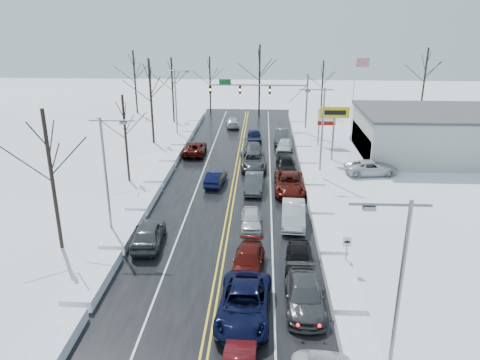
# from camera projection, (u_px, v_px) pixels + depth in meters

# --- Properties ---
(ground) EXTENTS (160.00, 160.00, 0.00)m
(ground) POSITION_uv_depth(u_px,v_px,m) (229.00, 216.00, 38.44)
(ground) COLOR white
(ground) RESTS_ON ground
(road_surface) EXTENTS (14.00, 84.00, 0.01)m
(road_surface) POSITION_uv_depth(u_px,v_px,m) (230.00, 206.00, 40.32)
(road_surface) COLOR black
(road_surface) RESTS_ON ground
(snow_bank_left) EXTENTS (1.86, 72.00, 0.72)m
(snow_bank_left) POSITION_uv_depth(u_px,v_px,m) (143.00, 205.00, 40.68)
(snow_bank_left) COLOR white
(snow_bank_left) RESTS_ON ground
(snow_bank_right) EXTENTS (1.86, 72.00, 0.72)m
(snow_bank_right) POSITION_uv_depth(u_px,v_px,m) (319.00, 208.00, 39.96)
(snow_bank_right) COLOR white
(snow_bank_right) RESTS_ON ground
(traffic_signal_mast) EXTENTS (13.28, 0.39, 8.00)m
(traffic_signal_mast) POSITION_uv_depth(u_px,v_px,m) (269.00, 93.00, 62.67)
(traffic_signal_mast) COLOR slate
(traffic_signal_mast) RESTS_ON ground
(tires_plus_sign) EXTENTS (3.20, 0.34, 6.00)m
(tires_plus_sign) POSITION_uv_depth(u_px,v_px,m) (334.00, 116.00, 51.25)
(tires_plus_sign) COLOR slate
(tires_plus_sign) RESTS_ON ground
(used_vehicles_sign) EXTENTS (2.20, 0.22, 4.65)m
(used_vehicles_sign) POSITION_uv_depth(u_px,v_px,m) (327.00, 119.00, 57.45)
(used_vehicles_sign) COLOR slate
(used_vehicles_sign) RESTS_ON ground
(speed_limit_sign) EXTENTS (0.55, 0.09, 2.35)m
(speed_limit_sign) POSITION_uv_depth(u_px,v_px,m) (347.00, 247.00, 29.99)
(speed_limit_sign) COLOR slate
(speed_limit_sign) RESTS_ON ground
(flagpole) EXTENTS (1.87, 1.20, 10.00)m
(flagpole) POSITION_uv_depth(u_px,v_px,m) (355.00, 88.00, 63.85)
(flagpole) COLOR silver
(flagpole) RESTS_ON ground
(dealership_building) EXTENTS (20.40, 12.40, 5.30)m
(dealership_building) POSITION_uv_depth(u_px,v_px,m) (450.00, 134.00, 53.29)
(dealership_building) COLOR #A8A8A3
(dealership_building) RESTS_ON ground
(streetlight_se) EXTENTS (3.20, 0.25, 9.00)m
(streetlight_se) POSITION_uv_depth(u_px,v_px,m) (396.00, 283.00, 19.34)
(streetlight_se) COLOR slate
(streetlight_se) RESTS_ON ground
(streetlight_ne) EXTENTS (3.20, 0.25, 9.00)m
(streetlight_ne) POSITION_uv_depth(u_px,v_px,m) (320.00, 126.00, 45.62)
(streetlight_ne) COLOR slate
(streetlight_ne) RESTS_ON ground
(streetlight_sw) EXTENTS (3.20, 0.25, 9.00)m
(streetlight_sw) POSITION_uv_depth(u_px,v_px,m) (108.00, 169.00, 33.27)
(streetlight_sw) COLOR slate
(streetlight_sw) RESTS_ON ground
(streetlight_nw) EXTENTS (3.20, 0.25, 9.00)m
(streetlight_nw) POSITION_uv_depth(u_px,v_px,m) (177.00, 99.00, 59.54)
(streetlight_nw) COLOR slate
(streetlight_nw) RESTS_ON ground
(tree_left_b) EXTENTS (4.00, 4.00, 10.00)m
(tree_left_b) POSITION_uv_depth(u_px,v_px,m) (48.00, 153.00, 30.97)
(tree_left_b) COLOR #2D231C
(tree_left_b) RESTS_ON ground
(tree_left_c) EXTENTS (3.40, 3.40, 8.50)m
(tree_left_c) POSITION_uv_depth(u_px,v_px,m) (124.00, 122.00, 44.42)
(tree_left_c) COLOR #2D231C
(tree_left_c) RESTS_ON ground
(tree_left_d) EXTENTS (4.20, 4.20, 10.50)m
(tree_left_d) POSITION_uv_depth(u_px,v_px,m) (150.00, 85.00, 57.11)
(tree_left_d) COLOR #2D231C
(tree_left_d) RESTS_ON ground
(tree_left_e) EXTENTS (3.80, 3.80, 9.50)m
(tree_left_e) POSITION_uv_depth(u_px,v_px,m) (172.00, 77.00, 68.59)
(tree_left_e) COLOR #2D231C
(tree_left_e) RESTS_ON ground
(tree_far_a) EXTENTS (4.00, 4.00, 10.00)m
(tree_far_a) POSITION_uv_depth(u_px,v_px,m) (134.00, 70.00, 74.44)
(tree_far_a) COLOR #2D231C
(tree_far_a) RESTS_ON ground
(tree_far_b) EXTENTS (3.60, 3.60, 9.00)m
(tree_far_b) POSITION_uv_depth(u_px,v_px,m) (210.00, 74.00, 75.05)
(tree_far_b) COLOR #2D231C
(tree_far_b) RESTS_ON ground
(tree_far_c) EXTENTS (4.40, 4.40, 11.00)m
(tree_far_c) POSITION_uv_depth(u_px,v_px,m) (260.00, 67.00, 72.32)
(tree_far_c) COLOR #2D231C
(tree_far_c) RESTS_ON ground
(tree_far_d) EXTENTS (3.40, 3.40, 8.50)m
(tree_far_d) POSITION_uv_depth(u_px,v_px,m) (323.00, 77.00, 73.85)
(tree_far_d) COLOR #2D231C
(tree_far_d) RESTS_ON ground
(tree_far_e) EXTENTS (4.20, 4.20, 10.50)m
(tree_far_e) POSITION_uv_depth(u_px,v_px,m) (426.00, 68.00, 73.08)
(tree_far_e) COLOR #2D231C
(tree_far_e) RESTS_ON ground
(queued_car_2) EXTENTS (3.09, 6.25, 1.71)m
(queued_car_2) POSITION_uv_depth(u_px,v_px,m) (244.00, 317.00, 25.78)
(queued_car_2) COLOR black
(queued_car_2) RESTS_ON ground
(queued_car_3) EXTENTS (2.34, 4.91, 1.38)m
(queued_car_3) POSITION_uv_depth(u_px,v_px,m) (248.00, 270.00, 30.40)
(queued_car_3) COLOR #490D09
(queued_car_3) RESTS_ON ground
(queued_car_4) EXTENTS (1.72, 3.95, 1.33)m
(queued_car_4) POSITION_uv_depth(u_px,v_px,m) (251.00, 227.00, 36.49)
(queued_car_4) COLOR silver
(queued_car_4) RESTS_ON ground
(queued_car_5) EXTENTS (1.77, 4.81, 1.57)m
(queued_car_5) POSITION_uv_depth(u_px,v_px,m) (254.00, 190.00, 43.84)
(queued_car_5) COLOR #3B3E40
(queued_car_5) RESTS_ON ground
(queued_car_6) EXTENTS (3.01, 5.93, 1.60)m
(queued_car_6) POSITION_uv_depth(u_px,v_px,m) (253.00, 168.00, 50.15)
(queued_car_6) COLOR #3B3D3F
(queued_car_6) RESTS_ON ground
(queued_car_7) EXTENTS (2.55, 5.39, 1.52)m
(queued_car_7) POSITION_uv_depth(u_px,v_px,m) (254.00, 157.00, 53.85)
(queued_car_7) COLOR #444749
(queued_car_7) RESTS_ON ground
(queued_car_8) EXTENTS (1.97, 4.44, 1.49)m
(queued_car_8) POSITION_uv_depth(u_px,v_px,m) (254.00, 142.00, 60.05)
(queued_car_8) COLOR black
(queued_car_8) RESTS_ON ground
(queued_car_11) EXTENTS (2.14, 5.25, 1.52)m
(queued_car_11) POSITION_uv_depth(u_px,v_px,m) (304.00, 307.00, 26.63)
(queued_car_11) COLOR #3D4042
(queued_car_11) RESTS_ON ground
(queued_car_12) EXTENTS (2.06, 4.48, 1.49)m
(queued_car_12) POSITION_uv_depth(u_px,v_px,m) (298.00, 269.00, 30.56)
(queued_car_12) COLOR black
(queued_car_12) RESTS_ON ground
(queued_car_13) EXTENTS (2.03, 5.20, 1.69)m
(queued_car_13) POSITION_uv_depth(u_px,v_px,m) (293.00, 224.00, 37.01)
(queued_car_13) COLOR silver
(queued_car_13) RESTS_ON ground
(queued_car_14) EXTENTS (2.76, 5.97, 1.66)m
(queued_car_14) POSITION_uv_depth(u_px,v_px,m) (289.00, 191.00, 43.62)
(queued_car_14) COLOR #460F09
(queued_car_14) RESTS_ON ground
(queued_car_15) EXTENTS (2.06, 5.00, 1.45)m
(queued_car_15) POSITION_uv_depth(u_px,v_px,m) (286.00, 171.00, 49.04)
(queued_car_15) COLOR black
(queued_car_15) RESTS_ON ground
(queued_car_16) EXTENTS (2.25, 4.59, 1.51)m
(queued_car_16) POSITION_uv_depth(u_px,v_px,m) (284.00, 152.00, 55.82)
(queued_car_16) COLOR silver
(queued_car_16) RESTS_ON ground
(queued_car_17) EXTENTS (2.00, 5.14, 1.67)m
(queued_car_17) POSITION_uv_depth(u_px,v_px,m) (281.00, 142.00, 59.80)
(queued_car_17) COLOR #414346
(queued_car_17) RESTS_ON ground
(oncoming_car_0) EXTENTS (1.98, 4.37, 1.39)m
(oncoming_car_0) POSITION_uv_depth(u_px,v_px,m) (216.00, 184.00, 45.38)
(oncoming_car_0) COLOR black
(oncoming_car_0) RESTS_ON ground
(oncoming_car_1) EXTENTS (2.61, 5.39, 1.48)m
(oncoming_car_1) POSITION_uv_depth(u_px,v_px,m) (195.00, 154.00, 54.97)
(oncoming_car_1) COLOR #470E09
(oncoming_car_1) RESTS_ON ground
(oncoming_car_2) EXTENTS (2.37, 4.76, 1.33)m
(oncoming_car_2) POSITION_uv_depth(u_px,v_px,m) (233.00, 127.00, 67.84)
(oncoming_car_2) COLOR silver
(oncoming_car_2) RESTS_ON ground
(oncoming_car_3) EXTENTS (2.34, 5.16, 1.72)m
(oncoming_car_3) POSITION_uv_depth(u_px,v_px,m) (149.00, 244.00, 33.81)
(oncoming_car_3) COLOR #404345
(oncoming_car_3) RESTS_ON ground
(parked_car_0) EXTENTS (5.62, 3.12, 1.49)m
(parked_car_0) POSITION_uv_depth(u_px,v_px,m) (370.00, 174.00, 48.13)
(parked_car_0) COLOR silver
(parked_car_0) RESTS_ON ground
(parked_car_1) EXTENTS (2.36, 4.78, 1.34)m
(parked_car_1) POSITION_uv_depth(u_px,v_px,m) (391.00, 162.00, 52.08)
(parked_car_1) COLOR #3F4144
(parked_car_1) RESTS_ON ground
(parked_car_2) EXTENTS (2.00, 4.19, 1.38)m
(parked_car_2) POSITION_uv_depth(u_px,v_px,m) (359.00, 143.00, 59.46)
(parked_car_2) COLOR black
(parked_car_2) RESTS_ON ground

